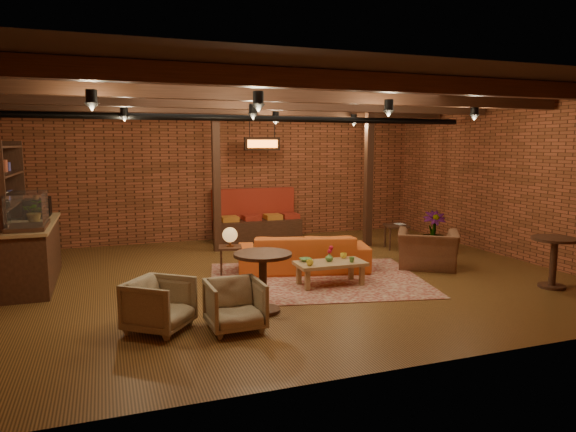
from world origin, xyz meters
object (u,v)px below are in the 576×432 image
object	(u,v)px
round_table_left	(263,272)
armchair_right	(428,243)
coffee_table	(329,264)
armchair_b	(235,303)
sofa	(303,253)
plant_tall	(435,191)
side_table_lamp	(230,239)
armchair_a	(159,302)
round_table_right	(554,254)
side_table_book	(396,227)

from	to	relation	value
round_table_left	armchair_right	distance (m)	3.96
coffee_table	armchair_b	bearing A→B (deg)	-143.23
armchair_right	sofa	bearing A→B (deg)	19.74
armchair_right	plant_tall	bearing A→B (deg)	-95.40
side_table_lamp	armchair_b	bearing A→B (deg)	-102.22
sofa	coffee_table	size ratio (longest dim) A/B	2.03
round_table_left	armchair_b	xyz separation A→B (m)	(-0.54, -0.55, -0.22)
round_table_left	armchair_a	xyz separation A→B (m)	(-1.44, -0.26, -0.21)
armchair_a	armchair_right	size ratio (longest dim) A/B	0.67
sofa	side_table_lamp	size ratio (longest dim) A/B	2.78
side_table_lamp	armchair_right	size ratio (longest dim) A/B	0.78
coffee_table	round_table_right	xyz separation A→B (m)	(3.39, -1.37, 0.20)
sofa	side_table_book	xyz separation A→B (m)	(2.74, 1.22, 0.15)
side_table_lamp	armchair_a	world-z (taller)	side_table_lamp
side_table_book	plant_tall	size ratio (longest dim) A/B	0.22
side_table_lamp	armchair_right	xyz separation A→B (m)	(3.63, -0.84, -0.17)
coffee_table	side_table_book	bearing A→B (deg)	40.33
armchair_right	coffee_table	bearing A→B (deg)	45.69
armchair_right	plant_tall	size ratio (longest dim) A/B	0.41
sofa	round_table_right	xyz separation A→B (m)	(3.45, -2.43, 0.21)
sofa	coffee_table	xyz separation A→B (m)	(0.06, -1.05, 0.01)
sofa	armchair_right	world-z (taller)	armchair_right
round_table_left	plant_tall	world-z (taller)	plant_tall
armchair_b	side_table_book	world-z (taller)	armchair_b
round_table_left	armchair_a	bearing A→B (deg)	-169.92
side_table_lamp	plant_tall	bearing A→B (deg)	4.60
coffee_table	armchair_right	bearing A→B (deg)	11.81
sofa	armchair_right	size ratio (longest dim) A/B	2.17
side_table_lamp	round_table_left	xyz separation A→B (m)	(-0.07, -2.25, -0.08)
side_table_book	side_table_lamp	bearing A→B (deg)	-166.67
coffee_table	armchair_right	size ratio (longest dim) A/B	1.07
side_table_lamp	plant_tall	distance (m)	4.69
round_table_left	side_table_book	world-z (taller)	round_table_left
sofa	armchair_b	distance (m)	3.18
armchair_a	sofa	bearing A→B (deg)	-13.41
armchair_a	coffee_table	bearing A→B (deg)	-29.41
armchair_b	side_table_lamp	bearing A→B (deg)	75.81
sofa	side_table_book	distance (m)	3.00
side_table_book	coffee_table	bearing A→B (deg)	-139.67
round_table_left	armchair_a	distance (m)	1.48
round_table_left	armchair_right	xyz separation A→B (m)	(3.70, 1.41, -0.09)
plant_tall	round_table_left	bearing A→B (deg)	-150.82
armchair_b	plant_tall	world-z (taller)	plant_tall
side_table_lamp	side_table_book	size ratio (longest dim) A/B	1.44
round_table_right	plant_tall	world-z (taller)	plant_tall
armchair_a	armchair_right	distance (m)	5.41
sofa	round_table_right	bearing A→B (deg)	159.43
sofa	round_table_right	distance (m)	4.22
sofa	round_table_left	size ratio (longest dim) A/B	2.82
armchair_a	armchair_right	bearing A→B (deg)	-33.92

